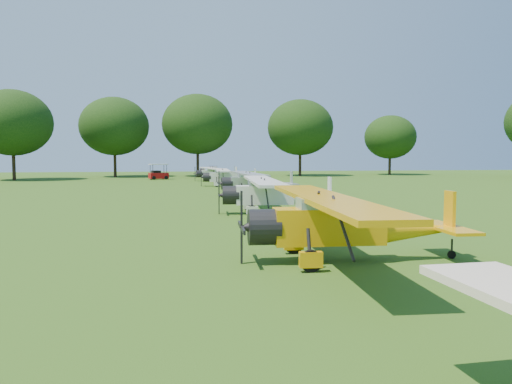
# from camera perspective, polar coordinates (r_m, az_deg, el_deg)

# --- Properties ---
(ground) EXTENTS (160.00, 160.00, 0.00)m
(ground) POSITION_cam_1_polar(r_m,az_deg,el_deg) (23.11, 3.31, -4.13)
(ground) COLOR #2A4C13
(ground) RESTS_ON ground
(tree_belt) EXTENTS (137.36, 130.27, 14.52)m
(tree_belt) POSITION_cam_1_polar(r_m,az_deg,el_deg) (24.46, 11.83, 15.15)
(tree_belt) COLOR black
(tree_belt) RESTS_ON ground
(aircraft_2) EXTENTS (7.24, 11.51, 2.27)m
(aircraft_2) POSITION_cam_1_polar(r_m,az_deg,el_deg) (16.02, 10.18, -3.14)
(aircraft_2) COLOR #DF9C09
(aircraft_2) RESTS_ON ground
(aircraft_3) EXTENTS (6.86, 10.93, 2.15)m
(aircraft_3) POSITION_cam_1_polar(r_m,az_deg,el_deg) (28.63, 2.01, 0.03)
(aircraft_3) COLOR silver
(aircraft_3) RESTS_ON ground
(aircraft_4) EXTENTS (6.58, 10.48, 2.06)m
(aircraft_4) POSITION_cam_1_polar(r_m,az_deg,el_deg) (41.40, -0.13, 1.27)
(aircraft_4) COLOR silver
(aircraft_4) RESTS_ON ground
(aircraft_5) EXTENTS (6.22, 9.89, 1.95)m
(aircraft_5) POSITION_cam_1_polar(r_m,az_deg,el_deg) (53.80, -3.26, 1.89)
(aircraft_5) COLOR silver
(aircraft_5) RESTS_ON ground
(aircraft_6) EXTENTS (5.96, 9.44, 1.85)m
(aircraft_6) POSITION_cam_1_polar(r_m,az_deg,el_deg) (65.13, -4.66, 2.24)
(aircraft_6) COLOR silver
(aircraft_6) RESTS_ON ground
(aircraft_7) EXTENTS (5.72, 9.12, 1.79)m
(aircraft_7) POSITION_cam_1_polar(r_m,az_deg,el_deg) (75.03, -4.57, 2.48)
(aircraft_7) COLOR silver
(aircraft_7) RESTS_ON ground
(golf_cart) EXTENTS (2.82, 2.22, 2.12)m
(golf_cart) POSITION_cam_1_polar(r_m,az_deg,el_deg) (69.76, -11.13, 2.00)
(golf_cart) COLOR #A60B0E
(golf_cart) RESTS_ON ground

